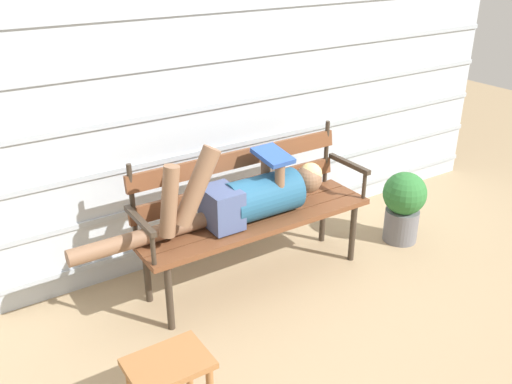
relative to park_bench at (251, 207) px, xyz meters
name	(u,v)px	position (x,y,z in m)	size (l,w,h in m)	color
ground_plane	(272,292)	(0.00, -0.26, -0.52)	(12.00, 12.00, 0.00)	tan
house_siding	(211,105)	(0.00, 0.49, 0.56)	(5.38, 0.08, 2.17)	#B2BCC6
park_bench	(251,207)	(0.00, 0.00, 0.00)	(1.61, 0.44, 0.94)	brown
reclining_person	(244,198)	(-0.09, -0.07, 0.12)	(1.71, 0.28, 0.59)	#23567A
footstool	(169,375)	(-1.01, -0.88, -0.23)	(0.38, 0.28, 0.38)	#9E6638
potted_plant	(403,204)	(1.22, -0.22, -0.22)	(0.32, 0.32, 0.55)	slate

